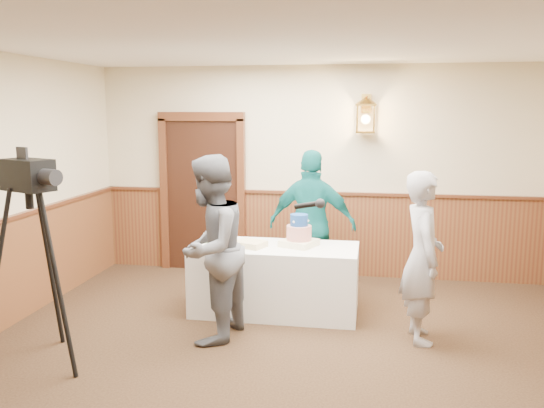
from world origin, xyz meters
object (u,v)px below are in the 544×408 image
(sheet_cake_green, at_px, (216,238))
(tv_camera_rig, at_px, (35,275))
(display_table, at_px, (275,279))
(tiered_cake, at_px, (299,234))
(baker, at_px, (422,257))
(assistant_p, at_px, (312,225))
(sheet_cake_yellow, at_px, (250,244))
(interviewer, at_px, (210,249))

(sheet_cake_green, distance_m, tv_camera_rig, 2.12)
(display_table, bearing_deg, tiered_cake, 12.10)
(baker, relative_size, assistant_p, 0.94)
(display_table, xyz_separation_m, baker, (1.52, -0.52, 0.46))
(display_table, distance_m, tiered_cake, 0.58)
(tiered_cake, xyz_separation_m, baker, (1.26, -0.58, -0.06))
(display_table, relative_size, assistant_p, 1.02)
(sheet_cake_yellow, bearing_deg, baker, -14.06)
(interviewer, xyz_separation_m, tv_camera_rig, (-1.34, -0.81, -0.09))
(tv_camera_rig, bearing_deg, sheet_cake_yellow, 68.33)
(display_table, bearing_deg, baker, -19.00)
(sheet_cake_yellow, xyz_separation_m, baker, (1.78, -0.45, 0.05))
(sheet_cake_green, distance_m, baker, 2.32)
(sheet_cake_yellow, xyz_separation_m, tv_camera_rig, (-1.57, -1.59, 0.03))
(sheet_cake_green, height_order, assistant_p, assistant_p)
(sheet_cake_green, relative_size, baker, 0.18)
(display_table, distance_m, assistant_p, 0.85)
(sheet_cake_green, bearing_deg, display_table, -10.85)
(display_table, relative_size, interviewer, 1.00)
(display_table, xyz_separation_m, sheet_cake_green, (-0.70, 0.13, 0.41))
(display_table, xyz_separation_m, assistant_p, (0.34, 0.59, 0.51))
(display_table, relative_size, tv_camera_rig, 0.99)
(sheet_cake_green, distance_m, interviewer, 1.02)
(tv_camera_rig, bearing_deg, display_table, 65.29)
(baker, xyz_separation_m, tv_camera_rig, (-3.35, -1.14, -0.01))
(interviewer, distance_m, tv_camera_rig, 1.57)
(sheet_cake_green, height_order, interviewer, interviewer)
(display_table, height_order, baker, baker)
(sheet_cake_yellow, xyz_separation_m, assistant_p, (0.60, 0.66, 0.10))
(assistant_p, distance_m, tv_camera_rig, 3.13)
(tiered_cake, relative_size, interviewer, 0.25)
(sheet_cake_yellow, bearing_deg, tv_camera_rig, -134.66)
(sheet_cake_yellow, height_order, baker, baker)
(sheet_cake_yellow, distance_m, baker, 1.84)
(sheet_cake_yellow, height_order, assistant_p, assistant_p)
(assistant_p, bearing_deg, display_table, 65.58)
(display_table, distance_m, interviewer, 1.12)
(assistant_p, relative_size, tv_camera_rig, 0.97)
(tiered_cake, distance_m, interviewer, 1.18)
(display_table, relative_size, sheet_cake_green, 6.10)
(tiered_cake, xyz_separation_m, interviewer, (-0.75, -0.91, 0.02))
(display_table, bearing_deg, sheet_cake_green, 169.15)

